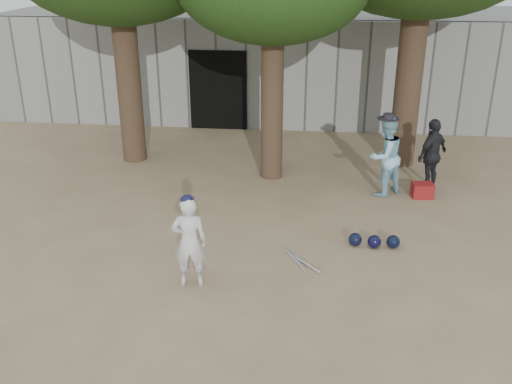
# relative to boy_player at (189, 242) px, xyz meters

# --- Properties ---
(ground) EXTENTS (70.00, 70.00, 0.00)m
(ground) POSITION_rel_boy_player_xyz_m (0.24, 0.44, -0.71)
(ground) COLOR #937C5E
(ground) RESTS_ON ground
(boy_player) EXTENTS (0.57, 0.42, 1.43)m
(boy_player) POSITION_rel_boy_player_xyz_m (0.00, 0.00, 0.00)
(boy_player) COLOR silver
(boy_player) RESTS_ON ground
(spectator_blue) EXTENTS (1.01, 0.99, 1.65)m
(spectator_blue) POSITION_rel_boy_player_xyz_m (3.21, 3.87, 0.11)
(spectator_blue) COLOR #91CBE0
(spectator_blue) RESTS_ON ground
(spectator_dark) EXTENTS (0.90, 0.91, 1.54)m
(spectator_dark) POSITION_rel_boy_player_xyz_m (4.22, 4.23, 0.06)
(spectator_dark) COLOR black
(spectator_dark) RESTS_ON ground
(red_bag) EXTENTS (0.45, 0.36, 0.30)m
(red_bag) POSITION_rel_boy_player_xyz_m (4.02, 3.78, -0.56)
(red_bag) COLOR maroon
(red_bag) RESTS_ON ground
(back_building) EXTENTS (16.00, 5.24, 3.00)m
(back_building) POSITION_rel_boy_player_xyz_m (0.23, 10.77, 0.79)
(back_building) COLOR gray
(back_building) RESTS_ON ground
(helmet_row) EXTENTS (0.87, 0.28, 0.23)m
(helmet_row) POSITION_rel_boy_player_xyz_m (2.86, 1.49, -0.60)
(helmet_row) COLOR black
(helmet_row) RESTS_ON ground
(bat_pile) EXTENTS (0.63, 0.74, 0.06)m
(bat_pile) POSITION_rel_boy_player_xyz_m (1.63, 0.80, -0.69)
(bat_pile) COLOR silver
(bat_pile) RESTS_ON ground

